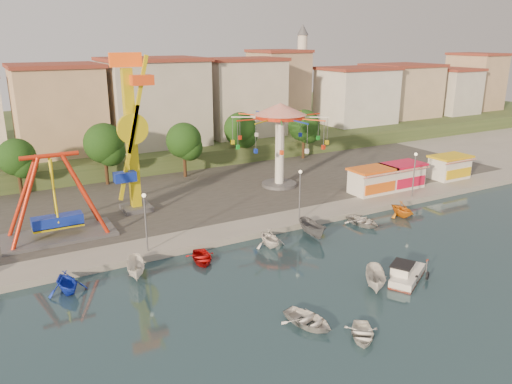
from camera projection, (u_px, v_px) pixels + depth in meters
ground at (308, 299)px, 36.82m from camera, size 200.00×200.00×0.00m
quay_deck at (106, 145)px, 88.36m from camera, size 200.00×100.00×0.60m
asphalt_pad at (168, 189)px, 61.62m from camera, size 90.00×28.00×0.01m
hill_terrace at (99, 134)px, 92.17m from camera, size 200.00×60.00×3.00m
pirate_ship_ride at (55, 198)px, 45.72m from camera, size 10.00×5.00×8.00m
kamikaze_tower at (133, 138)px, 51.60m from camera, size 3.94×3.10×16.50m
wave_swinger at (280, 126)px, 60.74m from camera, size 11.60×11.60×10.40m
booth_left at (372, 180)px, 59.64m from camera, size 5.40×3.78×3.08m
booth_mid at (402, 175)px, 61.98m from camera, size 5.40×3.78×3.08m
booth_right at (450, 167)px, 65.99m from camera, size 5.40×3.78×3.08m
lamp_post_1 at (146, 224)px, 42.98m from camera, size 0.14×0.14×5.00m
lamp_post_2 at (300, 197)px, 50.48m from camera, size 0.14×0.14×5.00m
lamp_post_3 at (414, 176)px, 57.98m from camera, size 0.14×0.14×5.00m
tree_1 at (17, 157)px, 57.97m from camera, size 4.35×4.35×6.80m
tree_2 at (104, 143)px, 62.08m from camera, size 5.02×5.02×7.85m
tree_3 at (184, 140)px, 65.67m from camera, size 4.68×4.68×7.32m
tree_4 at (240, 129)px, 72.79m from camera, size 4.86×4.86×7.60m
tree_5 at (304, 126)px, 75.97m from camera, size 4.83×4.83×7.54m
building_2 at (62, 108)px, 73.71m from camera, size 11.95×9.28×11.23m
building_3 at (159, 111)px, 77.84m from camera, size 12.59×10.50×9.20m
building_4 at (227, 103)px, 86.97m from camera, size 10.75×9.23×9.24m
building_5 at (296, 94)px, 91.36m from camera, size 12.77×10.96×11.21m
building_6 at (352, 89)px, 95.41m from camera, size 8.23×8.98×12.36m
building_7 at (380, 93)px, 105.61m from camera, size 11.59×10.93×8.76m
building_8 at (451, 83)px, 106.14m from camera, size 12.84×9.28×12.58m
building_9 at (481, 87)px, 115.27m from camera, size 12.95×9.17×9.21m
minaret at (302, 71)px, 94.95m from camera, size 2.80×2.80×18.00m
cabin_motorboat at (406, 275)px, 39.63m from camera, size 4.86×3.81×1.62m
rowboat_a at (308, 320)px, 33.36m from camera, size 3.60×4.34×0.78m
rowboat_b at (362, 334)px, 31.93m from camera, size 3.59×3.78×0.64m
skiff at (376, 279)px, 38.22m from camera, size 3.53×3.98×1.50m
moored_boat_1 at (66, 282)px, 37.55m from camera, size 3.28×3.67×1.74m
moored_boat_2 at (136, 269)px, 40.10m from camera, size 2.27×3.94×1.43m
moored_boat_3 at (202, 258)px, 42.88m from camera, size 3.29×4.03×0.73m
moored_boat_4 at (270, 238)px, 45.94m from camera, size 2.92×3.33×1.68m
moored_boat_5 at (312, 229)px, 48.21m from camera, size 1.94×4.26×1.60m
moored_boat_6 at (363, 221)px, 51.31m from camera, size 3.30×4.21×0.79m
moored_boat_7 at (402, 209)px, 53.71m from camera, size 2.90×3.33×1.71m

